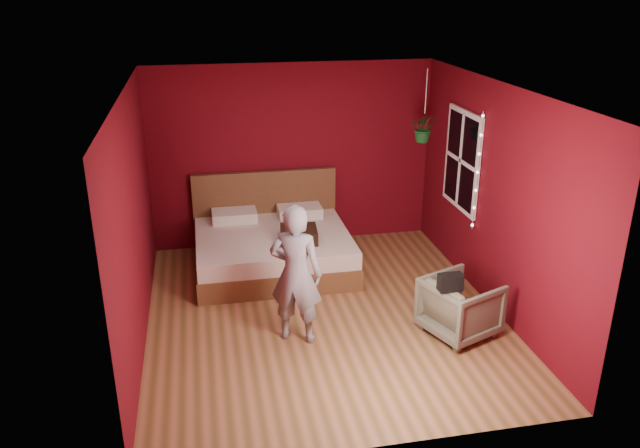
{
  "coord_description": "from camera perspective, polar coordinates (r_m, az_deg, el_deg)",
  "views": [
    {
      "loc": [
        -1.28,
        -6.24,
        3.65
      ],
      "look_at": [
        0.04,
        0.4,
        0.97
      ],
      "focal_mm": 35.0,
      "sensor_mm": 36.0,
      "label": 1
    }
  ],
  "objects": [
    {
      "name": "armchair",
      "position": [
        6.99,
        12.69,
        -7.39
      ],
      "size": [
        0.92,
        0.91,
        0.65
      ],
      "primitive_type": "imported",
      "rotation": [
        0.0,
        0.0,
        1.95
      ],
      "color": "#656550",
      "rests_on": "ground"
    },
    {
      "name": "fairy_lights",
      "position": [
        7.66,
        14.2,
        4.61
      ],
      "size": [
        0.04,
        0.04,
        1.45
      ],
      "color": "silver",
      "rests_on": "room_walls"
    },
    {
      "name": "room_walls",
      "position": [
        6.66,
        0.37,
        4.38
      ],
      "size": [
        4.04,
        4.54,
        2.62
      ],
      "color": "#5C0911",
      "rests_on": "ground"
    },
    {
      "name": "window",
      "position": [
        8.13,
        12.83,
        5.7
      ],
      "size": [
        0.05,
        0.97,
        1.27
      ],
      "color": "white",
      "rests_on": "room_walls"
    },
    {
      "name": "hanging_plant",
      "position": [
        8.23,
        9.48,
        8.67
      ],
      "size": [
        0.41,
        0.39,
        0.93
      ],
      "color": "silver",
      "rests_on": "room_walls"
    },
    {
      "name": "bed",
      "position": [
        8.41,
        -4.39,
        -2.02
      ],
      "size": [
        2.04,
        1.73,
        1.12
      ],
      "color": "brown",
      "rests_on": "ground"
    },
    {
      "name": "floor",
      "position": [
        7.33,
        0.34,
        -8.25
      ],
      "size": [
        4.5,
        4.5,
        0.0
      ],
      "primitive_type": "plane",
      "color": "#965E3C",
      "rests_on": "ground"
    },
    {
      "name": "throw_pillow",
      "position": [
        7.98,
        -1.94,
        -0.97
      ],
      "size": [
        0.5,
        0.5,
        0.16
      ],
      "primitive_type": "cube",
      "rotation": [
        0.0,
        0.0,
        -0.1
      ],
      "color": "black",
      "rests_on": "bed"
    },
    {
      "name": "person",
      "position": [
        6.52,
        -2.22,
        -4.61
      ],
      "size": [
        0.66,
        0.57,
        1.54
      ],
      "primitive_type": "imported",
      "rotation": [
        0.0,
        0.0,
        2.72
      ],
      "color": "gray",
      "rests_on": "ground"
    },
    {
      "name": "handbag",
      "position": [
        6.56,
        11.83,
        -5.22
      ],
      "size": [
        0.25,
        0.13,
        0.18
      ],
      "primitive_type": "cube",
      "rotation": [
        0.0,
        0.0,
        0.0
      ],
      "color": "black",
      "rests_on": "armchair"
    }
  ]
}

